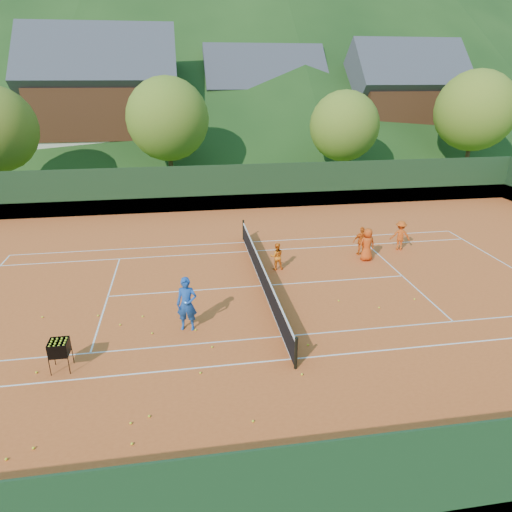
{
  "coord_description": "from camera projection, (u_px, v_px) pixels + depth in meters",
  "views": [
    {
      "loc": [
        -3.07,
        -17.4,
        8.47
      ],
      "look_at": [
        -0.27,
        0.0,
        1.41
      ],
      "focal_mm": 32.0,
      "sensor_mm": 36.0,
      "label": 1
    }
  ],
  "objects": [
    {
      "name": "tennis_ball_11",
      "position": [
        414.0,
        299.0,
        18.31
      ],
      "size": [
        0.07,
        0.07,
        0.07
      ],
      "primitive_type": "sphere",
      "color": "yellow",
      "rests_on": "clay_court"
    },
    {
      "name": "student_c",
      "position": [
        367.0,
        245.0,
        21.92
      ],
      "size": [
        0.83,
        0.57,
        1.62
      ],
      "primitive_type": "imported",
      "rotation": [
        0.0,
        0.0,
        3.21
      ],
      "color": "#D44812",
      "rests_on": "clay_court"
    },
    {
      "name": "tennis_ball_15",
      "position": [
        253.0,
        421.0,
        11.87
      ],
      "size": [
        0.07,
        0.07,
        0.07
      ],
      "primitive_type": "sphere",
      "color": "yellow",
      "rests_on": "clay_court"
    },
    {
      "name": "tennis_ball_10",
      "position": [
        132.0,
        444.0,
        11.15
      ],
      "size": [
        0.07,
        0.07,
        0.07
      ],
      "primitive_type": "sphere",
      "color": "yellow",
      "rests_on": "clay_court"
    },
    {
      "name": "tennis_ball_21",
      "position": [
        149.0,
        416.0,
        12.05
      ],
      "size": [
        0.07,
        0.07,
        0.07
      ],
      "primitive_type": "sphere",
      "color": "yellow",
      "rests_on": "clay_court"
    },
    {
      "name": "perimeter_fence",
      "position": [
        262.0,
        259.0,
        19.08
      ],
      "size": [
        40.4,
        24.24,
        3.0
      ],
      "color": "black",
      "rests_on": "clay_court"
    },
    {
      "name": "clay_court",
      "position": [
        262.0,
        286.0,
        19.55
      ],
      "size": [
        40.0,
        24.0,
        0.02
      ],
      "primitive_type": "cube",
      "color": "#CB5321",
      "rests_on": "ground"
    },
    {
      "name": "tennis_ball_18",
      "position": [
        212.0,
        347.0,
        15.1
      ],
      "size": [
        0.07,
        0.07,
        0.07
      ],
      "primitive_type": "sphere",
      "color": "yellow",
      "rests_on": "clay_court"
    },
    {
      "name": "ground",
      "position": [
        262.0,
        286.0,
        19.55
      ],
      "size": [
        400.0,
        400.0,
        0.0
      ],
      "primitive_type": "plane",
      "color": "#30541A",
      "rests_on": "ground"
    },
    {
      "name": "tennis_ball_16",
      "position": [
        195.0,
        330.0,
        16.1
      ],
      "size": [
        0.07,
        0.07,
        0.07
      ],
      "primitive_type": "sphere",
      "color": "yellow",
      "rests_on": "clay_court"
    },
    {
      "name": "tennis_ball_7",
      "position": [
        63.0,
        347.0,
        15.12
      ],
      "size": [
        0.07,
        0.07,
        0.07
      ],
      "primitive_type": "sphere",
      "color": "yellow",
      "rests_on": "clay_court"
    },
    {
      "name": "tennis_net",
      "position": [
        262.0,
        275.0,
        19.36
      ],
      "size": [
        0.1,
        12.07,
        1.1
      ],
      "color": "black",
      "rests_on": "clay_court"
    },
    {
      "name": "tennis_ball_14",
      "position": [
        6.0,
        459.0,
        10.7
      ],
      "size": [
        0.07,
        0.07,
        0.07
      ],
      "primitive_type": "sphere",
      "color": "yellow",
      "rests_on": "clay_court"
    },
    {
      "name": "student_d",
      "position": [
        400.0,
        235.0,
        23.31
      ],
      "size": [
        1.11,
        0.82,
        1.54
      ],
      "primitive_type": "imported",
      "rotation": [
        0.0,
        0.0,
        2.87
      ],
      "color": "#CD4A12",
      "rests_on": "clay_court"
    },
    {
      "name": "tennis_ball_12",
      "position": [
        120.0,
        325.0,
        16.44
      ],
      "size": [
        0.07,
        0.07,
        0.07
      ],
      "primitive_type": "sphere",
      "color": "yellow",
      "rests_on": "clay_court"
    },
    {
      "name": "court_lines",
      "position": [
        262.0,
        286.0,
        19.54
      ],
      "size": [
        23.83,
        11.03,
        0.0
      ],
      "color": "white",
      "rests_on": "clay_court"
    },
    {
      "name": "tennis_ball_6",
      "position": [
        42.0,
        317.0,
        16.95
      ],
      "size": [
        0.07,
        0.07,
        0.07
      ],
      "primitive_type": "sphere",
      "color": "yellow",
      "rests_on": "clay_court"
    },
    {
      "name": "tree_b",
      "position": [
        168.0,
        119.0,
        35.36
      ],
      "size": [
        6.4,
        6.4,
        8.4
      ],
      "color": "#3C2818",
      "rests_on": "ground"
    },
    {
      "name": "ball_hopper",
      "position": [
        59.0,
        348.0,
        13.75
      ],
      "size": [
        0.57,
        0.57,
        1.0
      ],
      "color": "black",
      "rests_on": "clay_court"
    },
    {
      "name": "tennis_ball_4",
      "position": [
        98.0,
        316.0,
        17.06
      ],
      "size": [
        0.07,
        0.07,
        0.07
      ],
      "primitive_type": "sphere",
      "color": "yellow",
      "rests_on": "clay_court"
    },
    {
      "name": "tennis_ball_17",
      "position": [
        308.0,
        345.0,
        15.21
      ],
      "size": [
        0.07,
        0.07,
        0.07
      ],
      "primitive_type": "sphere",
      "color": "yellow",
      "rests_on": "clay_court"
    },
    {
      "name": "coach",
      "position": [
        187.0,
        304.0,
        15.88
      ],
      "size": [
        0.8,
        0.61,
        1.98
      ],
      "primitive_type": "imported",
      "rotation": [
        0.0,
        0.0,
        -0.2
      ],
      "color": "#1847A1",
      "rests_on": "clay_court"
    },
    {
      "name": "tree_c",
      "position": [
        344.0,
        126.0,
        36.75
      ],
      "size": [
        5.6,
        5.6,
        7.35
      ],
      "color": "#3D2618",
      "rests_on": "ground"
    },
    {
      "name": "tennis_ball_1",
      "position": [
        36.0,
        372.0,
        13.82
      ],
      "size": [
        0.07,
        0.07,
        0.07
      ],
      "primitive_type": "sphere",
      "color": "yellow",
      "rests_on": "clay_court"
    },
    {
      "name": "student_b",
      "position": [
        362.0,
        241.0,
        22.62
      ],
      "size": [
        0.86,
        0.38,
        1.46
      ],
      "primitive_type": "imported",
      "rotation": [
        0.0,
        0.0,
        3.12
      ],
      "color": "orange",
      "rests_on": "clay_court"
    },
    {
      "name": "chalet_left",
      "position": [
        106.0,
        106.0,
        43.47
      ],
      "size": [
        13.8,
        9.93,
        12.92
      ],
      "color": "beige",
      "rests_on": "ground"
    },
    {
      "name": "tennis_ball_22",
      "position": [
        379.0,
        308.0,
        17.64
      ],
      "size": [
        0.07,
        0.07,
        0.07
      ],
      "primitive_type": "sphere",
      "color": "yellow",
      "rests_on": "clay_court"
    },
    {
      "name": "tennis_ball_20",
      "position": [
        379.0,
        448.0,
        11.03
      ],
      "size": [
        0.07,
        0.07,
        0.07
      ],
      "primitive_type": "sphere",
      "color": "yellow",
      "rests_on": "clay_court"
    },
    {
      "name": "chalet_right",
      "position": [
        400.0,
        107.0,
        48.04
      ],
      "size": [
        11.5,
        8.82,
        11.91
      ],
      "color": "beige",
      "rests_on": "ground"
    },
    {
      "name": "tennis_ball_0",
      "position": [
        33.0,
        448.0,
        11.02
      ],
      "size": [
        0.07,
        0.07,
        0.07
      ],
      "primitive_type": "sphere",
      "color": "yellow",
      "rests_on": "clay_court"
    },
    {
      "name": "tennis_ball_9",
      "position": [
        339.0,
        301.0,
        18.18
      ],
      "size": [
        0.07,
        0.07,
        0.07
      ],
      "primitive_type": "sphere",
      "color": "yellow",
      "rests_on": "clay_court"
    },
    {
      "name": "tennis_ball_19",
      "position": [
        143.0,
        316.0,
        17.0
      ],
      "size": [
        0.07,
        0.07,
        0.07
      ],
      "primitive_type": "sphere",
      "color": "yellow",
      "rests_on": "clay_court"
    },
    {
      "name": "tennis_ball_5",
      "position": [
        152.0,
        333.0,
        15.9
      ],
      "size": [
        0.07,
        0.07,
        0.07
      ],
      "primitive_type": "sphere",
      "color": "yellow",
      "rests_on": "clay_court"
    },
    {
      "name": "student_a",
      "position": [
        277.0,
        256.0,
        20.98
      ],
      "size": [
        0.64,
        0.51,
        1.28
      ],
      "primitive_type": "imported",
      "rotation": [
        0.0,
        0.0,
        3.11
      ],
      "color": "orange",
      "rests_on": "clay_court"
    },
    {
      "name": "tennis_ball_3",
      "position": [
        302.0,
        374.0,
        13.72
      ],
      "size": [
        0.07,
        0.07,
        0.07
      ],
      "primitive_type": "sphere",
      "color": "yellow",
      "rests_on": "clay_court"
    },
    {
      "name": "tennis_ball_2",
      "position": [
        200.0,
        373.0,
        13.79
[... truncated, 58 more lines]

